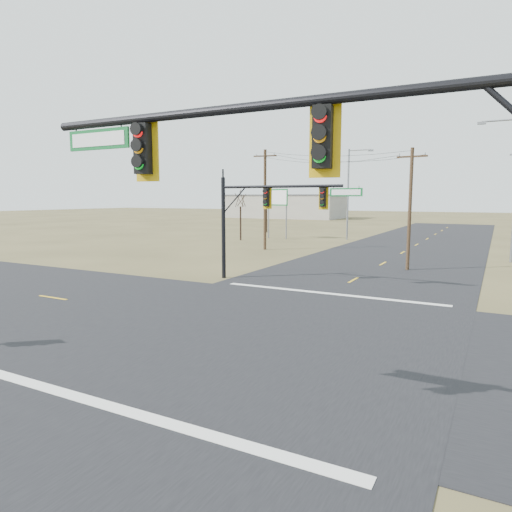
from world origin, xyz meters
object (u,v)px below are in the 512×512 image
Objects in this scene: mast_arm_near at (341,182)px; utility_pole_near at (410,207)px; utility_pole_far at (265,198)px; bare_tree_b at (267,195)px; streetlight_c at (350,189)px; bare_tree_a at (240,198)px; highway_sign at (277,204)px; mast_arm_far at (270,206)px.

utility_pole_near is (-3.08, 25.25, -0.89)m from mast_arm_near.
bare_tree_b is at bearing 116.32° from utility_pole_far.
utility_pole_near is 0.78× the size of streetlight_c.
mast_arm_near is 1.68× the size of bare_tree_a.
utility_pole_near reaches higher than mast_arm_near.
mast_arm_near is at bearing -47.46° from highway_sign.
utility_pole_near is 1.38× the size of highway_sign.
bare_tree_a is (-15.15, 22.81, 0.41)m from mast_arm_far.
streetlight_c is 15.36m from bare_tree_b.
utility_pole_near reaches higher than mast_arm_far.
streetlight_c is 13.09m from bare_tree_a.
highway_sign is 0.57× the size of streetlight_c.
bare_tree_b is (-2.92, 12.69, 0.38)m from bare_tree_a.
bare_tree_b is at bearing 132.50° from utility_pole_near.
utility_pole_far reaches higher than mast_arm_far.
streetlight_c reaches higher than highway_sign.
streetlight_c is (-3.95, 29.50, 1.48)m from mast_arm_far.
mast_arm_far is at bearing 111.49° from mast_arm_near.
utility_pole_near is 1.34× the size of bare_tree_a.
mast_arm_near is 48.81m from highway_sign.
mast_arm_near is at bearing -83.05° from utility_pole_near.
mast_arm_far is 1.45× the size of highway_sign.
mast_arm_far is at bearing -97.71° from streetlight_c.
streetlight_c is at bearing 97.83° from mast_arm_near.
utility_pole_far is at bearing -63.68° from bare_tree_b.
highway_sign is at bearing -55.78° from bare_tree_b.
mast_arm_near reaches higher than highway_sign.
highway_sign is at bearing 110.63° from mast_arm_far.
utility_pole_far is 1.43× the size of bare_tree_b.
utility_pole_near is at bearing -47.50° from bare_tree_b.
mast_arm_near is 1.73× the size of highway_sign.
bare_tree_b is at bearing 113.11° from mast_arm_far.
streetlight_c is 1.71× the size of bare_tree_a.
utility_pole_far reaches higher than utility_pole_near.
streetlight_c is at bearing 73.55° from utility_pole_far.
utility_pole_far is at bearing 155.42° from utility_pole_near.
streetlight_c is at bearing 116.62° from utility_pole_near.
mast_arm_far is 0.92× the size of utility_pole_far.
utility_pole_near is at bearing -28.42° from highway_sign.
utility_pole_far reaches higher than highway_sign.
mast_arm_far is 29.74m from highway_sign.
utility_pole_near is at bearing -24.58° from utility_pole_far.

